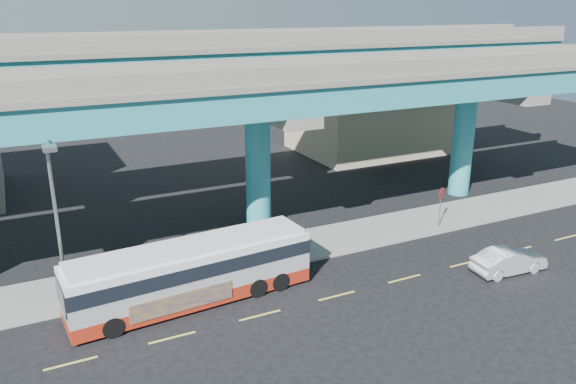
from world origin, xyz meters
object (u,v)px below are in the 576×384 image
sedan (509,261)px  parked_car (126,266)px  street_lamp (55,201)px  transit_bus (192,271)px  stop_sign (441,198)px

sedan → parked_car: size_ratio=0.94×
sedan → street_lamp: street_lamp is taller
transit_bus → stop_sign: (16.32, 1.98, 0.41)m
transit_bus → sedan: bearing=-19.6°
parked_car → street_lamp: (-2.95, -2.22, 4.60)m
transit_bus → parked_car: (-2.37, 3.45, -0.75)m
street_lamp → sedan: bearing=-14.8°
transit_bus → sedan: transit_bus is taller
sedan → parked_car: (-17.89, 7.73, 0.18)m
transit_bus → street_lamp: 6.68m
transit_bus → stop_sign: size_ratio=4.48×
parked_car → street_lamp: size_ratio=0.54×
transit_bus → street_lamp: (-5.32, 1.23, 3.84)m
sedan → parked_car: bearing=70.8°
street_lamp → stop_sign: bearing=2.0°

